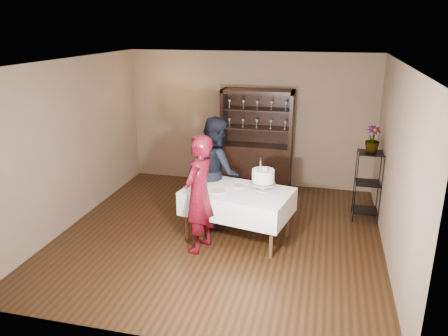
{
  "coord_description": "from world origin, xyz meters",
  "views": [
    {
      "loc": [
        1.53,
        -6.09,
        3.23
      ],
      "look_at": [
        0.04,
        0.1,
        1.1
      ],
      "focal_mm": 35.0,
      "sensor_mm": 36.0,
      "label": 1
    }
  ],
  "objects_px": {
    "plant_etagere": "(368,183)",
    "potted_plant": "(373,139)",
    "cake": "(263,177)",
    "cake_table": "(238,202)",
    "woman": "(199,194)",
    "china_hutch": "(256,156)",
    "man": "(217,170)"
  },
  "relations": [
    {
      "from": "man",
      "to": "cake",
      "type": "bearing_deg",
      "value": -147.98
    },
    {
      "from": "woman",
      "to": "cake",
      "type": "relative_size",
      "value": 3.38
    },
    {
      "from": "plant_etagere",
      "to": "potted_plant",
      "type": "xyz_separation_m",
      "value": [
        0.0,
        0.04,
        0.75
      ]
    },
    {
      "from": "china_hutch",
      "to": "man",
      "type": "height_order",
      "value": "china_hutch"
    },
    {
      "from": "china_hutch",
      "to": "woman",
      "type": "distance_m",
      "value": 2.79
    },
    {
      "from": "china_hutch",
      "to": "man",
      "type": "relative_size",
      "value": 1.11
    },
    {
      "from": "china_hutch",
      "to": "woman",
      "type": "xyz_separation_m",
      "value": [
        -0.38,
        -2.76,
        0.21
      ]
    },
    {
      "from": "china_hutch",
      "to": "woman",
      "type": "bearing_deg",
      "value": -97.87
    },
    {
      "from": "woman",
      "to": "potted_plant",
      "type": "relative_size",
      "value": 4.02
    },
    {
      "from": "plant_etagere",
      "to": "woman",
      "type": "relative_size",
      "value": 0.68
    },
    {
      "from": "cake_table",
      "to": "woman",
      "type": "relative_size",
      "value": 1.01
    },
    {
      "from": "china_hutch",
      "to": "potted_plant",
      "type": "distance_m",
      "value": 2.44
    },
    {
      "from": "china_hutch",
      "to": "man",
      "type": "bearing_deg",
      "value": -102.64
    },
    {
      "from": "man",
      "to": "cake",
      "type": "height_order",
      "value": "man"
    },
    {
      "from": "woman",
      "to": "cake",
      "type": "distance_m",
      "value": 1.02
    },
    {
      "from": "plant_etagere",
      "to": "cake_table",
      "type": "bearing_deg",
      "value": -148.44
    },
    {
      "from": "cake",
      "to": "potted_plant",
      "type": "relative_size",
      "value": 1.19
    },
    {
      "from": "woman",
      "to": "man",
      "type": "xyz_separation_m",
      "value": [
        -0.01,
        1.03,
        0.02
      ]
    },
    {
      "from": "cake_table",
      "to": "woman",
      "type": "xyz_separation_m",
      "value": [
        -0.47,
        -0.48,
        0.27
      ]
    },
    {
      "from": "cake_table",
      "to": "potted_plant",
      "type": "distance_m",
      "value": 2.49
    },
    {
      "from": "china_hutch",
      "to": "plant_etagere",
      "type": "distance_m",
      "value": 2.33
    },
    {
      "from": "cake_table",
      "to": "woman",
      "type": "bearing_deg",
      "value": -134.33
    },
    {
      "from": "cake",
      "to": "man",
      "type": "bearing_deg",
      "value": 151.49
    },
    {
      "from": "potted_plant",
      "to": "man",
      "type": "bearing_deg",
      "value": -164.03
    },
    {
      "from": "cake_table",
      "to": "man",
      "type": "bearing_deg",
      "value": 130.86
    },
    {
      "from": "woman",
      "to": "man",
      "type": "relative_size",
      "value": 0.97
    },
    {
      "from": "cake_table",
      "to": "man",
      "type": "distance_m",
      "value": 0.78
    },
    {
      "from": "china_hutch",
      "to": "cake_table",
      "type": "bearing_deg",
      "value": -87.75
    },
    {
      "from": "plant_etagere",
      "to": "china_hutch",
      "type": "bearing_deg",
      "value": 153.17
    },
    {
      "from": "cake_table",
      "to": "woman",
      "type": "distance_m",
      "value": 0.72
    },
    {
      "from": "china_hutch",
      "to": "plant_etagere",
      "type": "relative_size",
      "value": 1.67
    },
    {
      "from": "china_hutch",
      "to": "cake_table",
      "type": "distance_m",
      "value": 2.28
    }
  ]
}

